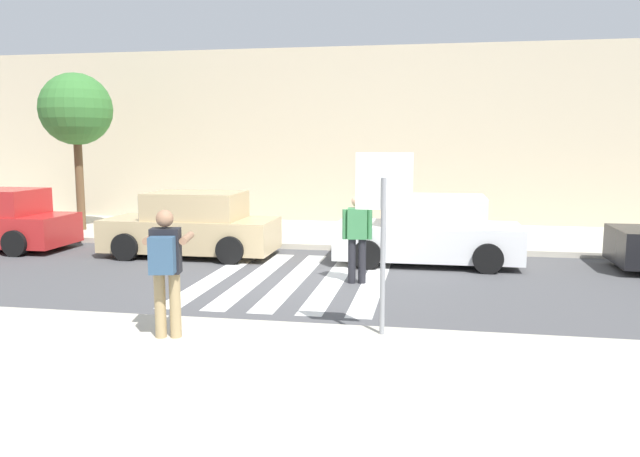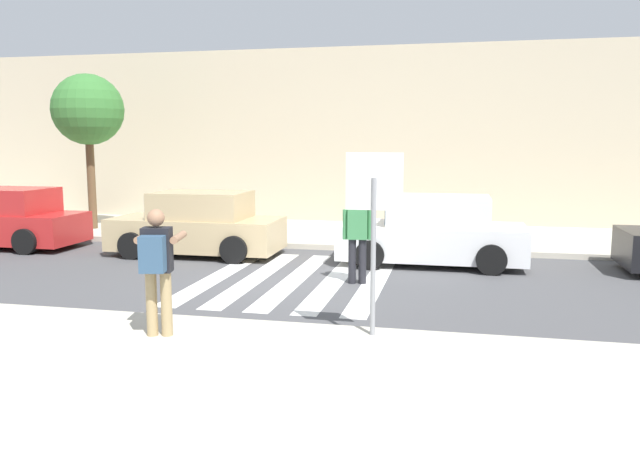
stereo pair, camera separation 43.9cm
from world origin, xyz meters
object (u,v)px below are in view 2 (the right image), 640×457
(photographer_with_backpack, at_px, (157,261))
(parked_car_white, at_px, (433,233))
(parked_car_tan, at_px, (198,225))
(stop_sign, at_px, (374,203))
(parked_car_red, at_px, (5,220))
(street_tree_west, at_px, (88,111))
(pedestrian_crossing, at_px, (358,234))

(photographer_with_backpack, bearing_deg, parked_car_white, 62.45)
(photographer_with_backpack, height_order, parked_car_tan, photographer_with_backpack)
(stop_sign, distance_m, parked_car_red, 12.02)
(photographer_with_backpack, distance_m, street_tree_west, 11.80)
(stop_sign, bearing_deg, parked_car_tan, 130.88)
(street_tree_west, bearing_deg, pedestrian_crossing, -29.50)
(parked_car_white, bearing_deg, parked_car_tan, 180.00)
(parked_car_white, xyz_separation_m, street_tree_west, (-10.23, 2.78, 2.92))
(pedestrian_crossing, height_order, parked_car_tan, pedestrian_crossing)
(stop_sign, distance_m, photographer_with_backpack, 2.99)
(photographer_with_backpack, bearing_deg, pedestrian_crossing, 64.62)
(parked_car_red, bearing_deg, street_tree_west, 74.01)
(pedestrian_crossing, relative_size, parked_car_white, 0.42)
(stop_sign, height_order, pedestrian_crossing, stop_sign)
(pedestrian_crossing, distance_m, street_tree_west, 10.53)
(photographer_with_backpack, height_order, parked_car_white, photographer_with_backpack)
(parked_car_white, bearing_deg, street_tree_west, 164.78)
(pedestrian_crossing, height_order, parked_car_red, pedestrian_crossing)
(stop_sign, distance_m, street_tree_west, 13.04)
(parked_car_red, height_order, parked_car_white, same)
(pedestrian_crossing, bearing_deg, photographer_with_backpack, -115.38)
(parked_car_tan, relative_size, street_tree_west, 0.89)
(stop_sign, relative_size, pedestrian_crossing, 1.43)
(stop_sign, distance_m, parked_car_white, 5.98)
(photographer_with_backpack, height_order, pedestrian_crossing, photographer_with_backpack)
(photographer_with_backpack, distance_m, parked_car_tan, 6.90)
(pedestrian_crossing, height_order, street_tree_west, street_tree_west)
(parked_car_red, bearing_deg, photographer_with_backpack, -40.48)
(photographer_with_backpack, relative_size, pedestrian_crossing, 1.00)
(parked_car_red, height_order, street_tree_west, street_tree_west)
(parked_car_red, xyz_separation_m, parked_car_white, (11.03, 0.00, 0.00))
(pedestrian_crossing, distance_m, parked_car_red, 9.92)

